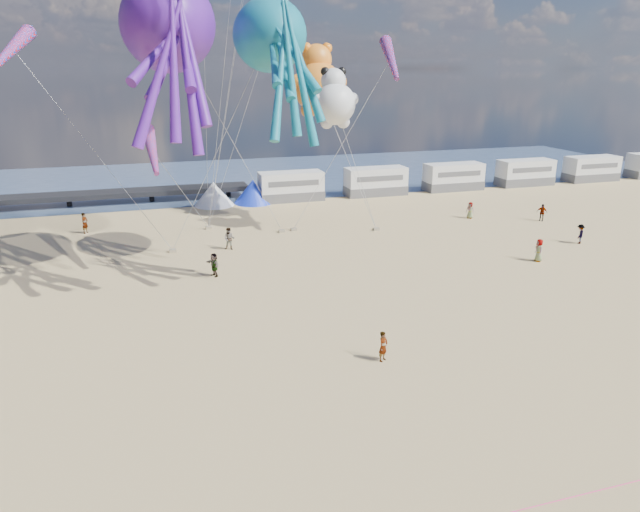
{
  "coord_description": "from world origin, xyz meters",
  "views": [
    {
      "loc": [
        -8.14,
        -17.0,
        13.15
      ],
      "look_at": [
        -1.16,
        6.0,
        5.24
      ],
      "focal_mm": 32.0,
      "sensor_mm": 36.0,
      "label": 1
    }
  ],
  "objects_px": {
    "motorhome_4": "(592,169)",
    "beachgoer_0": "(539,250)",
    "sandbag_b": "(282,231)",
    "windsock_mid": "(391,59)",
    "windsock_right": "(152,151)",
    "tent_white": "(214,194)",
    "kite_octopus_teal": "(269,35)",
    "sandbag_c": "(376,229)",
    "kite_teddy_orange": "(319,88)",
    "motorhome_3": "(525,173)",
    "sandbag_a": "(173,251)",
    "beachgoer_1": "(229,239)",
    "beachgoer_5": "(85,223)",
    "sandbag_e": "(209,228)",
    "motorhome_0": "(291,186)",
    "standing_person": "(383,346)",
    "motorhome_1": "(376,181)",
    "tent_blue": "(253,191)",
    "windsock_left": "(13,49)",
    "motorhome_2": "(453,177)",
    "kite_octopus_purple": "(168,25)",
    "beachgoer_3": "(542,212)",
    "beachgoer_6": "(470,210)",
    "sandbag_d": "(294,229)",
    "beachgoer_2": "(580,234)",
    "kite_panda": "(335,104)"
  },
  "relations": [
    {
      "from": "beachgoer_0",
      "to": "windsock_mid",
      "type": "bearing_deg",
      "value": -130.64
    },
    {
      "from": "sandbag_e",
      "to": "kite_octopus_teal",
      "type": "height_order",
      "value": "kite_octopus_teal"
    },
    {
      "from": "motorhome_2",
      "to": "kite_octopus_teal",
      "type": "relative_size",
      "value": 0.6
    },
    {
      "from": "beachgoer_3",
      "to": "windsock_left",
      "type": "distance_m",
      "value": 44.07
    },
    {
      "from": "motorhome_3",
      "to": "windsock_left",
      "type": "height_order",
      "value": "windsock_left"
    },
    {
      "from": "motorhome_0",
      "to": "kite_panda",
      "type": "xyz_separation_m",
      "value": [
        0.59,
        -12.64,
        8.99
      ]
    },
    {
      "from": "kite_panda",
      "to": "windsock_right",
      "type": "xyz_separation_m",
      "value": [
        -14.35,
        -5.61,
        -2.39
      ]
    },
    {
      "from": "beachgoer_1",
      "to": "kite_octopus_purple",
      "type": "distance_m",
      "value": 15.52
    },
    {
      "from": "motorhome_1",
      "to": "tent_blue",
      "type": "relative_size",
      "value": 1.65
    },
    {
      "from": "tent_white",
      "to": "beachgoer_5",
      "type": "relative_size",
      "value": 2.3
    },
    {
      "from": "sandbag_c",
      "to": "motorhome_2",
      "type": "bearing_deg",
      "value": 42.06
    },
    {
      "from": "windsock_mid",
      "to": "beachgoer_5",
      "type": "bearing_deg",
      "value": 178.89
    },
    {
      "from": "beachgoer_0",
      "to": "beachgoer_5",
      "type": "xyz_separation_m",
      "value": [
        -31.71,
        17.3,
        0.05
      ]
    },
    {
      "from": "sandbag_c",
      "to": "kite_teddy_orange",
      "type": "relative_size",
      "value": 0.07
    },
    {
      "from": "kite_teddy_orange",
      "to": "windsock_mid",
      "type": "distance_m",
      "value": 7.27
    },
    {
      "from": "motorhome_0",
      "to": "sandbag_d",
      "type": "xyz_separation_m",
      "value": [
        -2.66,
        -11.45,
        -1.39
      ]
    },
    {
      "from": "motorhome_4",
      "to": "kite_octopus_teal",
      "type": "relative_size",
      "value": 0.6
    },
    {
      "from": "kite_octopus_purple",
      "to": "beachgoer_1",
      "type": "bearing_deg",
      "value": 55.02
    },
    {
      "from": "sandbag_b",
      "to": "windsock_mid",
      "type": "xyz_separation_m",
      "value": [
        8.45,
        -2.21,
        13.76
      ]
    },
    {
      "from": "sandbag_e",
      "to": "windsock_left",
      "type": "bearing_deg",
      "value": -165.7
    },
    {
      "from": "beachgoer_1",
      "to": "kite_octopus_teal",
      "type": "relative_size",
      "value": 0.16
    },
    {
      "from": "tent_white",
      "to": "tent_blue",
      "type": "height_order",
      "value": "same"
    },
    {
      "from": "beachgoer_1",
      "to": "sandbag_e",
      "type": "distance_m",
      "value": 6.6
    },
    {
      "from": "sandbag_c",
      "to": "kite_teddy_orange",
      "type": "xyz_separation_m",
      "value": [
        -3.59,
        5.07,
        11.5
      ]
    },
    {
      "from": "beachgoer_6",
      "to": "windsock_mid",
      "type": "xyz_separation_m",
      "value": [
        -9.25,
        -1.77,
        13.11
      ]
    },
    {
      "from": "kite_teddy_orange",
      "to": "windsock_right",
      "type": "height_order",
      "value": "kite_teddy_orange"
    },
    {
      "from": "sandbag_e",
      "to": "tent_blue",
      "type": "bearing_deg",
      "value": 57.67
    },
    {
      "from": "standing_person",
      "to": "windsock_right",
      "type": "distance_m",
      "value": 20.44
    },
    {
      "from": "tent_white",
      "to": "windsock_right",
      "type": "bearing_deg",
      "value": -107.52
    },
    {
      "from": "motorhome_2",
      "to": "motorhome_4",
      "type": "relative_size",
      "value": 1.0
    },
    {
      "from": "motorhome_0",
      "to": "kite_teddy_orange",
      "type": "distance_m",
      "value": 13.14
    },
    {
      "from": "sandbag_a",
      "to": "motorhome_4",
      "type": "bearing_deg",
      "value": 16.05
    },
    {
      "from": "tent_white",
      "to": "windsock_mid",
      "type": "height_order",
      "value": "windsock_mid"
    },
    {
      "from": "windsock_mid",
      "to": "windsock_right",
      "type": "height_order",
      "value": "windsock_mid"
    },
    {
      "from": "beachgoer_0",
      "to": "sandbag_e",
      "type": "xyz_separation_m",
      "value": [
        -21.69,
        15.65,
        -0.71
      ]
    },
    {
      "from": "standing_person",
      "to": "sandbag_e",
      "type": "xyz_separation_m",
      "value": [
        -5.28,
        26.0,
        -0.64
      ]
    },
    {
      "from": "motorhome_3",
      "to": "sandbag_b",
      "type": "height_order",
      "value": "motorhome_3"
    },
    {
      "from": "beachgoer_0",
      "to": "sandbag_a",
      "type": "bearing_deg",
      "value": -97.11
    },
    {
      "from": "beachgoer_2",
      "to": "sandbag_c",
      "type": "xyz_separation_m",
      "value": [
        -13.93,
        8.22,
        -0.66
      ]
    },
    {
      "from": "motorhome_1",
      "to": "sandbag_e",
      "type": "bearing_deg",
      "value": -155.24
    },
    {
      "from": "kite_octopus_teal",
      "to": "windsock_left",
      "type": "height_order",
      "value": "kite_octopus_teal"
    },
    {
      "from": "motorhome_0",
      "to": "kite_panda",
      "type": "relative_size",
      "value": 1.18
    },
    {
      "from": "beachgoer_2",
      "to": "sandbag_a",
      "type": "relative_size",
      "value": 3.1
    },
    {
      "from": "beachgoer_1",
      "to": "beachgoer_6",
      "type": "distance_m",
      "value": 22.86
    },
    {
      "from": "beachgoer_0",
      "to": "kite_octopus_teal",
      "type": "distance_m",
      "value": 23.75
    },
    {
      "from": "motorhome_4",
      "to": "beachgoer_0",
      "type": "height_order",
      "value": "motorhome_4"
    },
    {
      "from": "tent_blue",
      "to": "sandbag_b",
      "type": "xyz_separation_m",
      "value": [
        0.25,
        -11.65,
        -1.09
      ]
    },
    {
      "from": "tent_white",
      "to": "beachgoer_1",
      "type": "relative_size",
      "value": 2.32
    },
    {
      "from": "beachgoer_1",
      "to": "sandbag_c",
      "type": "height_order",
      "value": "beachgoer_1"
    },
    {
      "from": "sandbag_a",
      "to": "kite_octopus_purple",
      "type": "height_order",
      "value": "kite_octopus_purple"
    }
  ]
}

